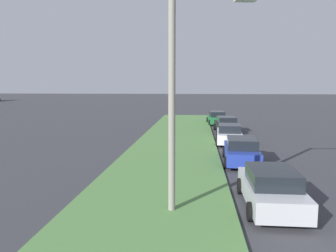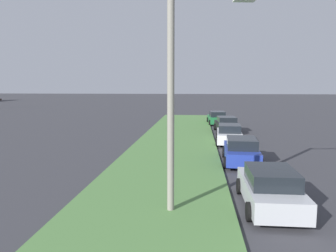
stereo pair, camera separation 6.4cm
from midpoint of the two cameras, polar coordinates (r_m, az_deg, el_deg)
name	(u,v)px [view 1 (the left image)]	position (r m, az deg, el deg)	size (l,w,h in m)	color
grass_median	(165,170)	(16.89, -0.65, -7.72)	(60.00, 6.00, 0.12)	#517F42
parked_car_silver	(271,188)	(12.48, 17.48, -10.38)	(4.31, 2.04, 1.47)	#B2B5BA
parked_car_blue	(241,151)	(18.86, 12.67, -4.26)	(4.39, 2.19, 1.47)	#23389E
parked_car_white	(229,134)	(24.95, 10.62, -1.41)	(4.40, 2.22, 1.47)	silver
parked_car_black	(226,125)	(30.89, 10.12, 0.26)	(4.40, 2.21, 1.47)	black
parked_car_green	(217,118)	(36.82, 8.50, 1.41)	(4.39, 2.20, 1.47)	#1E6B38
streetlight	(182,86)	(10.86, 2.38, 7.05)	(0.73, 2.86, 7.50)	gray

